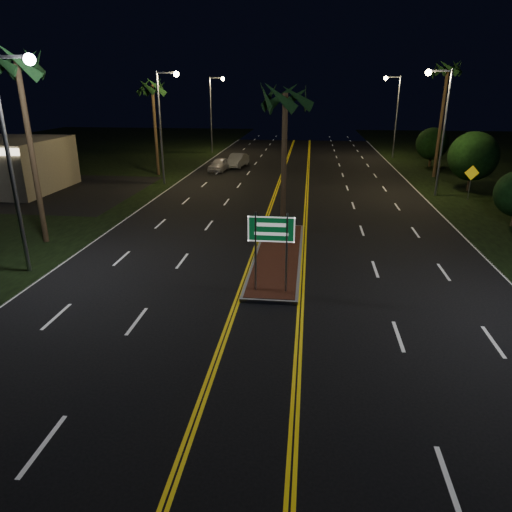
# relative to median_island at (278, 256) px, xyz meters

# --- Properties ---
(ground) EXTENTS (120.00, 120.00, 0.00)m
(ground) POSITION_rel_median_island_xyz_m (0.00, -7.00, -0.08)
(ground) COLOR black
(ground) RESTS_ON ground
(median_island) EXTENTS (2.25, 10.25, 0.17)m
(median_island) POSITION_rel_median_island_xyz_m (0.00, 0.00, 0.00)
(median_island) COLOR gray
(median_island) RESTS_ON ground
(highway_sign) EXTENTS (1.80, 0.08, 3.20)m
(highway_sign) POSITION_rel_median_island_xyz_m (0.00, -4.20, 2.32)
(highway_sign) COLOR gray
(highway_sign) RESTS_ON ground
(streetlight_left_near) EXTENTS (1.91, 0.44, 9.00)m
(streetlight_left_near) POSITION_rel_median_island_xyz_m (-10.61, -3.00, 5.57)
(streetlight_left_near) COLOR gray
(streetlight_left_near) RESTS_ON ground
(streetlight_left_mid) EXTENTS (1.91, 0.44, 9.00)m
(streetlight_left_mid) POSITION_rel_median_island_xyz_m (-10.61, 17.00, 5.57)
(streetlight_left_mid) COLOR gray
(streetlight_left_mid) RESTS_ON ground
(streetlight_left_far) EXTENTS (1.91, 0.44, 9.00)m
(streetlight_left_far) POSITION_rel_median_island_xyz_m (-10.61, 37.00, 5.57)
(streetlight_left_far) COLOR gray
(streetlight_left_far) RESTS_ON ground
(streetlight_right_mid) EXTENTS (1.91, 0.44, 9.00)m
(streetlight_right_mid) POSITION_rel_median_island_xyz_m (10.61, 15.00, 5.57)
(streetlight_right_mid) COLOR gray
(streetlight_right_mid) RESTS_ON ground
(streetlight_right_far) EXTENTS (1.91, 0.44, 9.00)m
(streetlight_right_far) POSITION_rel_median_island_xyz_m (10.61, 35.00, 5.57)
(streetlight_right_far) COLOR gray
(streetlight_right_far) RESTS_ON ground
(palm_median) EXTENTS (2.40, 2.40, 8.30)m
(palm_median) POSITION_rel_median_island_xyz_m (0.00, 3.50, 7.19)
(palm_median) COLOR #382819
(palm_median) RESTS_ON ground
(palm_left_near) EXTENTS (2.40, 2.40, 9.80)m
(palm_left_near) POSITION_rel_median_island_xyz_m (-12.50, 1.00, 8.60)
(palm_left_near) COLOR #382819
(palm_left_near) RESTS_ON ground
(palm_left_far) EXTENTS (2.40, 2.40, 8.80)m
(palm_left_far) POSITION_rel_median_island_xyz_m (-12.80, 21.00, 7.66)
(palm_left_far) COLOR #382819
(palm_left_far) RESTS_ON ground
(palm_right_far) EXTENTS (2.40, 2.40, 10.30)m
(palm_right_far) POSITION_rel_median_island_xyz_m (12.80, 23.00, 9.06)
(palm_right_far) COLOR #382819
(palm_right_far) RESTS_ON ground
(shrub_mid) EXTENTS (3.78, 3.78, 4.62)m
(shrub_mid) POSITION_rel_median_island_xyz_m (14.00, 17.00, 2.64)
(shrub_mid) COLOR #382819
(shrub_mid) RESTS_ON ground
(shrub_far) EXTENTS (3.24, 3.24, 3.96)m
(shrub_far) POSITION_rel_median_island_xyz_m (13.80, 29.00, 2.25)
(shrub_far) COLOR #382819
(shrub_far) RESTS_ON ground
(car_near) EXTENTS (2.47, 4.64, 1.48)m
(car_near) POSITION_rel_median_island_xyz_m (-7.49, 23.89, 0.65)
(car_near) COLOR silver
(car_near) RESTS_ON ground
(car_far) EXTENTS (2.72, 4.97, 1.57)m
(car_far) POSITION_rel_median_island_xyz_m (-6.13, 26.49, 0.70)
(car_far) COLOR #A0A3A9
(car_far) RESTS_ON ground
(warning_sign) EXTENTS (1.05, 0.13, 2.50)m
(warning_sign) POSITION_rel_median_island_xyz_m (13.00, 13.74, 1.55)
(warning_sign) COLOR gray
(warning_sign) RESTS_ON ground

